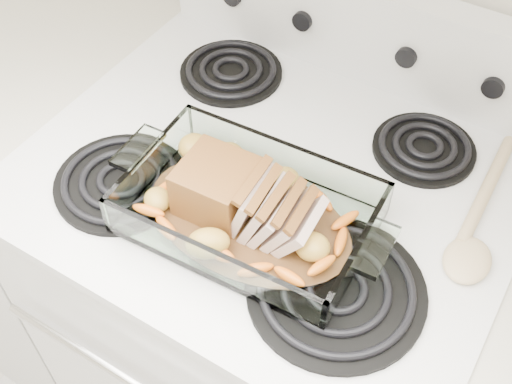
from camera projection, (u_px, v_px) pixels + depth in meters
The scene contains 6 objects.
electric_range at pixel (271, 310), 1.38m from camera, with size 0.78×0.70×1.12m.
counter_left at pixel (45, 192), 1.62m from camera, with size 0.58×0.68×0.93m.
baking_dish at pixel (249, 214), 0.94m from camera, with size 0.35×0.23×0.07m.
pork_roast at pixel (237, 195), 0.93m from camera, with size 0.21×0.10×0.08m.
roast_vegetables at pixel (258, 195), 0.95m from camera, with size 0.32×0.17×0.04m.
wooden_spoon at pixel (476, 228), 0.95m from camera, with size 0.07×0.31×0.02m.
Camera 1 is at (0.34, 1.04, 1.70)m, focal length 45.00 mm.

